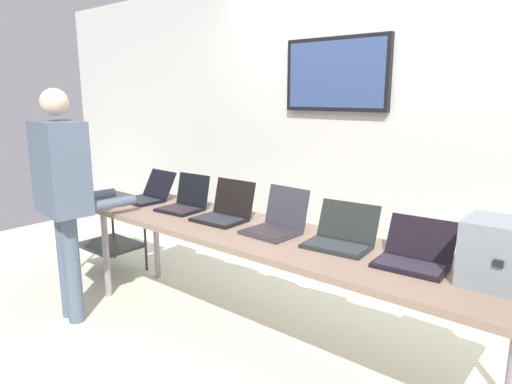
{
  "coord_description": "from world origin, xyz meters",
  "views": [
    {
      "loc": [
        1.68,
        -2.13,
        1.61
      ],
      "look_at": [
        -0.22,
        0.16,
        0.97
      ],
      "focal_mm": 31.83,
      "sensor_mm": 36.0,
      "label": 1
    }
  ],
  "objects": [
    {
      "name": "laptop_station_2",
      "position": [
        -0.42,
        0.06,
        0.82
      ],
      "size": [
        0.35,
        0.33,
        0.26
      ],
      "color": "black",
      "rests_on": "workbench"
    },
    {
      "name": "laptop_station_4",
      "position": [
        0.47,
        0.08,
        0.81
      ],
      "size": [
        0.39,
        0.35,
        0.23
      ],
      "color": "#232826",
      "rests_on": "workbench"
    },
    {
      "name": "laptop_station_0",
      "position": [
        -1.29,
        0.08,
        0.81
      ],
      "size": [
        0.34,
        0.37,
        0.23
      ],
      "color": "black",
      "rests_on": "workbench"
    },
    {
      "name": "laptop_station_5",
      "position": [
        0.91,
        0.06,
        0.81
      ],
      "size": [
        0.36,
        0.34,
        0.22
      ],
      "color": "black",
      "rests_on": "workbench"
    },
    {
      "name": "laptop_station_1",
      "position": [
        -0.84,
        0.07,
        0.82
      ],
      "size": [
        0.32,
        0.32,
        0.26
      ],
      "color": "black",
      "rests_on": "workbench"
    },
    {
      "name": "workbench",
      "position": [
        0.0,
        0.0,
        0.71
      ],
      "size": [
        3.09,
        0.7,
        0.76
      ],
      "color": "#8C725F",
      "rests_on": "ground"
    },
    {
      "name": "equipment_box",
      "position": [
        1.32,
        0.06,
        0.91
      ],
      "size": [
        0.35,
        0.3,
        0.3
      ],
      "color": "gray",
      "rests_on": "workbench"
    },
    {
      "name": "back_wall",
      "position": [
        -0.0,
        1.13,
        1.33
      ],
      "size": [
        8.0,
        0.11,
        2.63
      ],
      "color": "silver",
      "rests_on": "ground"
    },
    {
      "name": "ground",
      "position": [
        0.0,
        0.0,
        -0.02
      ],
      "size": [
        8.0,
        8.0,
        0.04
      ],
      "primitive_type": "cube",
      "color": "beige"
    },
    {
      "name": "laptop_station_3",
      "position": [
        0.04,
        0.05,
        0.82
      ],
      "size": [
        0.33,
        0.34,
        0.27
      ],
      "color": "#37343E",
      "rests_on": "workbench"
    },
    {
      "name": "person",
      "position": [
        -1.3,
        -0.62,
        1.0
      ],
      "size": [
        0.5,
        0.63,
        1.65
      ],
      "color": "slate",
      "rests_on": "ground"
    },
    {
      "name": "storage_cart",
      "position": [
        -1.91,
        0.08,
        0.46
      ],
      "size": [
        0.56,
        0.44,
        0.7
      ],
      "color": "#2C3230",
      "rests_on": "ground"
    }
  ]
}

